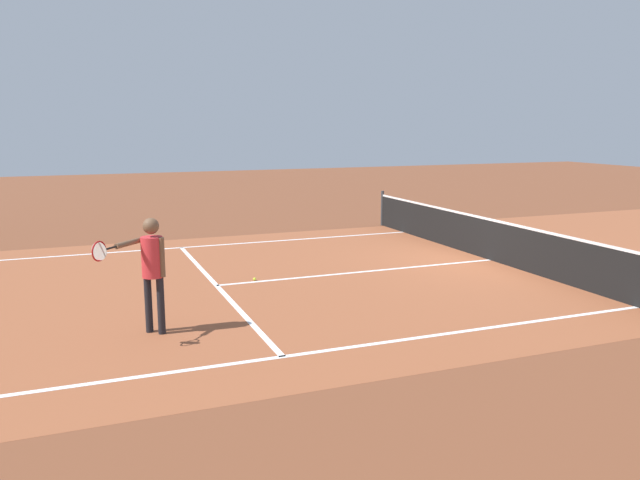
# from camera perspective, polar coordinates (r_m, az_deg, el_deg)

# --- Properties ---
(ground_plane) EXTENTS (60.00, 60.00, 0.00)m
(ground_plane) POSITION_cam_1_polar(r_m,az_deg,el_deg) (15.13, 15.09, -1.75)
(ground_plane) COLOR brown
(court_surface_inbounds) EXTENTS (10.62, 24.40, 0.00)m
(court_surface_inbounds) POSITION_cam_1_polar(r_m,az_deg,el_deg) (15.13, 15.09, -1.75)
(court_surface_inbounds) COLOR #9E5433
(court_surface_inbounds) RESTS_ON ground_plane
(line_sideline_left) EXTENTS (0.10, 11.89, 0.01)m
(line_sideline_left) POSITION_cam_1_polar(r_m,az_deg,el_deg) (16.50, -10.84, -0.56)
(line_sideline_left) COLOR white
(line_sideline_left) RESTS_ON ground_plane
(line_sideline_right) EXTENTS (0.10, 11.89, 0.01)m
(line_sideline_right) POSITION_cam_1_polar(r_m,az_deg,el_deg) (8.83, -0.54, -10.09)
(line_sideline_right) COLOR white
(line_sideline_right) RESTS_ON ground_plane
(line_service_near) EXTENTS (8.22, 0.10, 0.01)m
(line_service_near) POSITION_cam_1_polar(r_m,az_deg,el_deg) (12.48, -9.32, -4.07)
(line_service_near) COLOR white
(line_service_near) RESTS_ON ground_plane
(line_center_service) EXTENTS (0.10, 6.40, 0.01)m
(line_center_service) POSITION_cam_1_polar(r_m,az_deg,el_deg) (13.49, 4.09, -2.85)
(line_center_service) COLOR white
(line_center_service) RESTS_ON ground_plane
(net) EXTENTS (11.02, 0.09, 1.07)m
(net) POSITION_cam_1_polar(r_m,az_deg,el_deg) (15.03, 15.18, 0.08)
(net) COLOR #33383D
(net) RESTS_ON ground_plane
(player_near) EXTENTS (0.85, 1.02, 1.75)m
(player_near) POSITION_cam_1_polar(r_m,az_deg,el_deg) (9.62, -14.99, -1.94)
(player_near) COLOR black
(player_near) RESTS_ON ground_plane
(tennis_ball_mid_court) EXTENTS (0.07, 0.07, 0.07)m
(tennis_ball_mid_court) POSITION_cam_1_polar(r_m,az_deg,el_deg) (12.76, -5.93, -3.53)
(tennis_ball_mid_court) COLOR #CCE033
(tennis_ball_mid_court) RESTS_ON ground_plane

